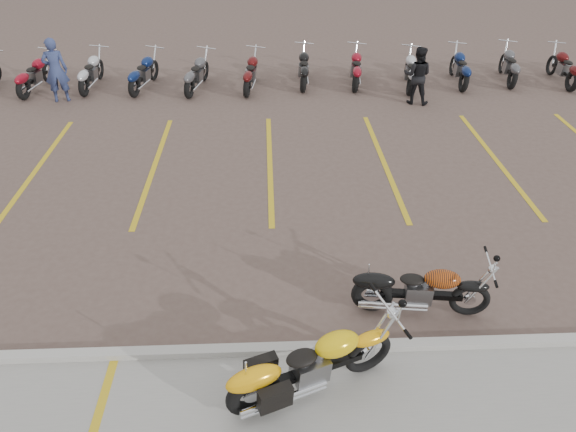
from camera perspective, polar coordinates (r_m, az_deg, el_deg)
name	(u,v)px	position (r m, az deg, el deg)	size (l,w,h in m)	color
ground	(273,268)	(9.86, -1.52, -5.30)	(100.00, 100.00, 0.00)	brown
curb	(276,349)	(8.32, -1.24, -13.39)	(60.00, 0.18, 0.12)	#ADAAA3
parking_stripes	(270,164)	(13.25, -1.86, 5.30)	(38.00, 5.50, 0.01)	gold
yellow_cruiser	(307,366)	(7.52, 1.96, -14.94)	(2.27, 1.03, 0.98)	black
flame_cruiser	(417,291)	(8.92, 13.01, -7.39)	(2.12, 0.44, 0.87)	black
person_a	(55,70)	(18.05, -22.55, 13.53)	(0.68, 0.45, 1.86)	navy
person_b	(417,75)	(17.02, 13.00, 13.74)	(0.80, 0.63, 1.65)	black
bg_bike_row	(302,68)	(18.17, 1.47, 14.76)	(20.70, 2.07, 1.10)	black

